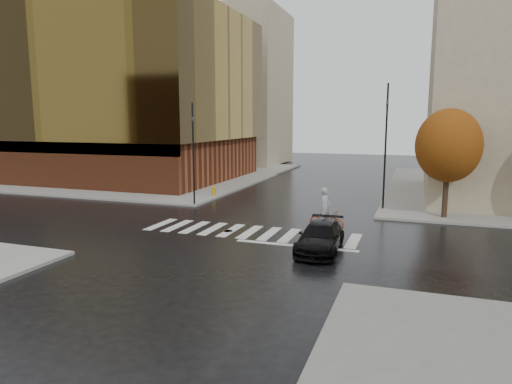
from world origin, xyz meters
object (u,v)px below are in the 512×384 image
cyclist (326,215)px  traffic_light_nw (193,148)px  sedan (320,237)px  fire_hydrant (214,190)px  traffic_light_ne (386,137)px

cyclist → traffic_light_nw: traffic_light_nw is taller
cyclist → traffic_light_nw: 11.23m
sedan → fire_hydrant: 15.99m
fire_hydrant → traffic_light_nw: bearing=-86.9°
cyclist → traffic_light_ne: bearing=-5.9°
traffic_light_ne → fire_hydrant: traffic_light_ne is taller
sedan → fire_hydrant: size_ratio=6.03×
traffic_light_ne → fire_hydrant: size_ratio=10.91×
sedan → fire_hydrant: sedan is taller
cyclist → traffic_light_ne: traffic_light_ne is taller
traffic_light_nw → fire_hydrant: 5.11m
sedan → traffic_light_nw: (-10.58, 8.10, 3.43)m
fire_hydrant → traffic_light_ne: bearing=-4.5°
traffic_light_nw → traffic_light_ne: size_ratio=0.85×
traffic_light_ne → fire_hydrant: (-12.80, 1.00, -4.34)m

